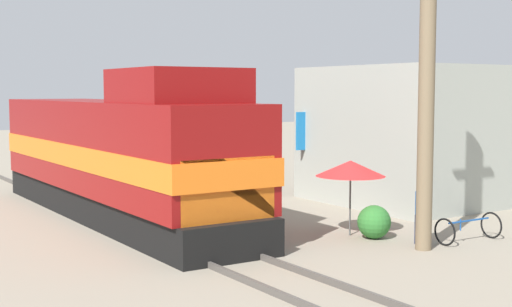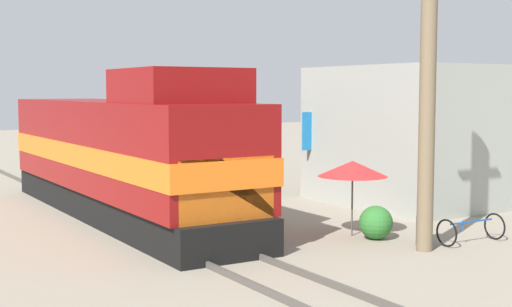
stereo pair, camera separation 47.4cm
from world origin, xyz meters
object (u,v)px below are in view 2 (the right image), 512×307
(person_bystander, at_px, (423,212))
(billboard_sign, at_px, (322,135))
(locomotive, at_px, (125,156))
(utility_pole, at_px, (428,89))
(vendor_umbrella, at_px, (353,169))
(bicycle, at_px, (471,229))

(person_bystander, bearing_deg, billboard_sign, 71.60)
(locomotive, distance_m, utility_pole, 9.83)
(billboard_sign, bearing_deg, locomotive, -178.28)
(utility_pole, height_order, person_bystander, utility_pole)
(locomotive, xyz_separation_m, utility_pole, (4.81, -8.31, 2.11))
(locomotive, distance_m, vendor_umbrella, 7.37)
(locomotive, height_order, utility_pole, utility_pole)
(person_bystander, distance_m, bicycle, 1.44)
(vendor_umbrella, bearing_deg, locomotive, 126.76)
(utility_pole, height_order, bicycle, utility_pole)
(locomotive, xyz_separation_m, person_bystander, (5.26, -7.79, -1.11))
(person_bystander, bearing_deg, bicycle, -22.24)
(locomotive, bearing_deg, billboard_sign, 1.72)
(locomotive, height_order, person_bystander, locomotive)
(vendor_umbrella, distance_m, person_bystander, 2.31)
(billboard_sign, bearing_deg, vendor_umbrella, -119.85)
(vendor_umbrella, bearing_deg, billboard_sign, 60.15)
(bicycle, bearing_deg, locomotive, -140.95)
(locomotive, bearing_deg, utility_pole, -59.93)
(vendor_umbrella, bearing_deg, person_bystander, -65.70)
(bicycle, bearing_deg, billboard_sign, 171.50)
(locomotive, xyz_separation_m, billboard_sign, (7.94, 0.24, 0.38))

